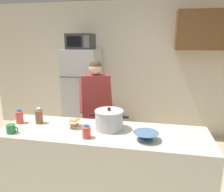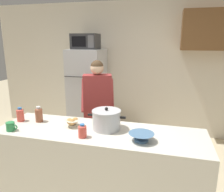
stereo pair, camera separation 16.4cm
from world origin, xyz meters
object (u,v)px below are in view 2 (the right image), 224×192
Objects in this scene: microwave at (86,41)px; bread_bowl at (73,122)px; refrigerator at (87,93)px; cooking_pot at (106,120)px; bottle_far_corner at (20,114)px; bottle_near_edge at (82,131)px; bottle_mid_counter at (39,114)px; coffee_mug at (11,126)px; empty_bowl at (141,137)px; person_near_pot at (98,102)px.

microwave is 2.64× the size of bread_bowl.
refrigerator reaches higher than cooking_pot.
cooking_pot is 2.51× the size of bottle_far_corner.
bottle_mid_counter reaches higher than bottle_near_edge.
bottle_near_edge is (-0.17, -0.26, -0.04)m from cooking_pot.
refrigerator is 4.03× the size of cooking_pot.
cooking_pot is 3.23× the size of coffee_mug.
cooking_pot is 0.32m from bottle_near_edge.
empty_bowl is 0.58m from bottle_near_edge.
coffee_mug is at bearing -162.87° from cooking_pot.
bottle_far_corner is at bearing 165.08° from bottle_near_edge.
coffee_mug is (-0.98, -0.30, -0.06)m from cooking_pot.
bottle_far_corner is (-0.71, -0.81, 0.01)m from person_near_pot.
bottle_near_edge reaches higher than empty_bowl.
bottle_near_edge is at bearing -173.96° from empty_bowl.
cooking_pot reaches higher than bottle_near_edge.
microwave is 2.57× the size of bottle_mid_counter.
bottle_near_edge is 0.75× the size of bottle_mid_counter.
coffee_mug is 0.53× the size of empty_bowl.
bread_bowl is (0.59, 0.27, 0.00)m from coffee_mug.
bottle_near_edge is (0.21, -0.23, 0.02)m from bread_bowl.
bottle_near_edge is (0.18, -1.05, -0.00)m from person_near_pot.
bottle_mid_counter is at bearing 170.17° from empty_bowl.
coffee_mug is at bearing -114.31° from bottle_mid_counter.
bottle_far_corner is (-0.23, -0.04, -0.01)m from bottle_mid_counter.
microwave reaches higher than person_near_pot.
bottle_far_corner is (-0.68, 0.00, 0.03)m from bread_bowl.
bread_bowl is 0.68m from bottle_far_corner.
bottle_far_corner is (-1.06, -0.03, -0.02)m from cooking_pot.
bread_bowl is at bearing 132.18° from bottle_near_edge.
cooking_pot is 1.07m from bottle_far_corner.
coffee_mug is (-0.08, -2.06, -0.88)m from microwave.
microwave is 0.30× the size of person_near_pot.
coffee_mug is at bearing -177.24° from bottle_near_edge.
microwave is 2.05m from bread_bowl.
bottle_far_corner is at bearing -178.59° from cooking_pot.
bottle_far_corner reaches higher than bottle_near_edge.
person_near_pot is 6.43× the size of empty_bowl.
bottle_mid_counter is (0.14, 0.32, 0.04)m from coffee_mug.
bottle_far_corner is at bearing 179.78° from bread_bowl.
microwave is 3.66× the size of coffee_mug.
refrigerator reaches higher than bottle_far_corner.
coffee_mug is 0.35m from bottle_mid_counter.
cooking_pot is at bearing 153.49° from empty_bowl.
microwave is 2.85× the size of bottle_far_corner.
microwave is 2.24m from coffee_mug.
person_near_pot is at bearing 58.07° from bottle_mid_counter.
bread_bowl is (0.51, -1.81, 0.12)m from refrigerator.
microwave reaches higher than bottle_mid_counter.
coffee_mug is (-0.08, -2.08, 0.12)m from refrigerator.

